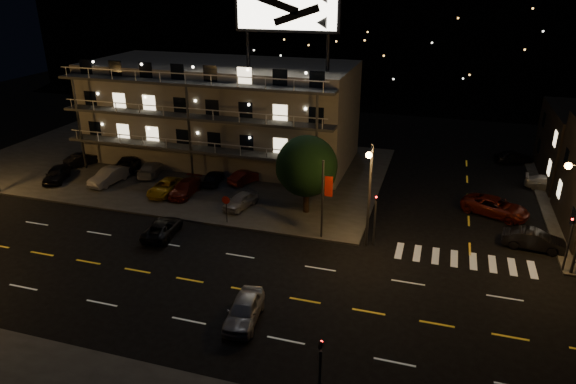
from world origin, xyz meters
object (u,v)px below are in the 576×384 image
(lot_car_4, at_px, (240,201))
(road_car_west, at_px, (163,228))
(lot_car_2, at_px, (165,187))
(side_car_0, at_px, (534,240))
(lot_car_7, at_px, (151,169))
(road_car_east, at_px, (244,310))
(tree, at_px, (306,168))

(lot_car_4, bearing_deg, road_car_west, -106.78)
(lot_car_2, bearing_deg, side_car_0, -3.66)
(lot_car_2, relative_size, lot_car_7, 0.97)
(lot_car_4, distance_m, road_car_west, 7.53)
(lot_car_7, relative_size, road_car_east, 1.04)
(lot_car_4, height_order, road_car_east, road_car_east)
(tree, relative_size, road_car_east, 1.55)
(lot_car_2, height_order, road_car_east, road_car_east)
(lot_car_4, height_order, lot_car_7, lot_car_7)
(lot_car_4, bearing_deg, lot_car_2, -171.58)
(road_car_west, bearing_deg, side_car_0, -174.56)
(side_car_0, bearing_deg, road_car_west, 108.55)
(lot_car_4, xyz_separation_m, road_car_east, (6.16, -14.63, -0.05))
(lot_car_7, bearing_deg, lot_car_2, 120.55)
(road_car_east, distance_m, road_car_west, 13.04)
(side_car_0, height_order, road_car_west, side_car_0)
(tree, height_order, side_car_0, tree)
(lot_car_2, distance_m, side_car_0, 31.38)
(lot_car_4, bearing_deg, tree, 23.63)
(road_car_east, bearing_deg, lot_car_4, 106.51)
(road_car_east, height_order, road_car_west, road_car_east)
(road_car_west, bearing_deg, tree, -150.21)
(tree, distance_m, lot_car_7, 18.14)
(lot_car_2, distance_m, road_car_east, 20.92)
(tree, xyz_separation_m, lot_car_2, (-13.50, 0.03, -3.38))
(lot_car_7, bearing_deg, side_car_0, 157.80)
(side_car_0, bearing_deg, road_car_east, 135.58)
(lot_car_7, bearing_deg, tree, 153.03)
(side_car_0, distance_m, road_car_east, 22.59)
(road_car_east, bearing_deg, tree, 85.59)
(lot_car_7, distance_m, side_car_0, 35.60)
(tree, xyz_separation_m, road_car_west, (-9.60, -7.27, -3.52))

